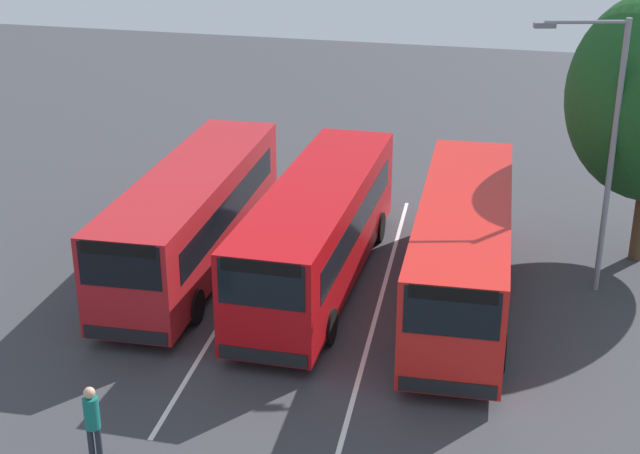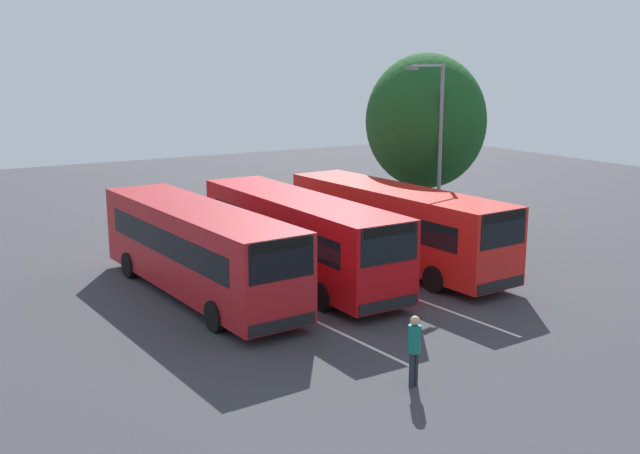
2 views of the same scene
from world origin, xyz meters
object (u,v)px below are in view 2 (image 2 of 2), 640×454
(depot_tree, at_px, (425,121))
(bus_center_left, at_px, (299,235))
(bus_center_right, at_px, (396,224))
(bus_far_left, at_px, (198,248))
(street_lamp, at_px, (437,143))
(pedestrian, at_px, (414,345))

(depot_tree, bearing_deg, bus_center_left, -65.31)
(bus_center_right, distance_m, depot_tree, 7.48)
(bus_far_left, relative_size, depot_tree, 1.34)
(street_lamp, distance_m, depot_tree, 3.09)
(bus_center_right, bearing_deg, depot_tree, 128.48)
(bus_center_right, bearing_deg, street_lamp, 114.03)
(street_lamp, relative_size, depot_tree, 0.94)
(bus_far_left, relative_size, bus_center_left, 1.01)
(bus_far_left, xyz_separation_m, bus_center_right, (0.37, 8.06, 0.00))
(bus_far_left, xyz_separation_m, bus_center_left, (0.10, 3.88, 0.00))
(depot_tree, bearing_deg, street_lamp, -29.06)
(bus_center_left, height_order, depot_tree, depot_tree)
(pedestrian, bearing_deg, depot_tree, -53.14)
(bus_far_left, height_order, street_lamp, street_lamp)
(pedestrian, distance_m, street_lamp, 15.17)
(street_lamp, xyz_separation_m, depot_tree, (-2.64, 1.47, 0.66))
(bus_center_left, relative_size, pedestrian, 5.98)
(bus_far_left, bearing_deg, pedestrian, 6.57)
(bus_center_right, distance_m, pedestrian, 11.24)
(bus_far_left, xyz_separation_m, pedestrian, (9.61, 1.70, -0.61))
(bus_far_left, height_order, bus_center_left, same)
(bus_center_right, bearing_deg, bus_center_left, -97.36)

